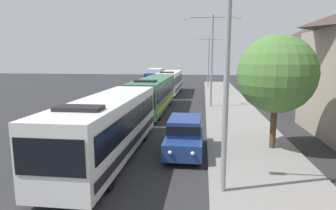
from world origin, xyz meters
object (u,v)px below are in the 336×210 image
(bus_lead, at_px, (109,125))
(box_truck_oncoming, at_px, (155,78))
(bus_second_in_line, at_px, (154,93))
(streetlamp_far, at_px, (209,58))
(white_suv, at_px, (185,134))
(bus_middle, at_px, (170,81))
(roadside_tree, at_px, (277,74))
(streetlamp_near, at_px, (227,62))
(streetlamp_mid, at_px, (212,52))

(bus_lead, relative_size, box_truck_oncoming, 1.61)
(bus_second_in_line, bearing_deg, streetlamp_far, 75.54)
(white_suv, distance_m, streetlamp_far, 32.86)
(bus_second_in_line, distance_m, bus_middle, 13.33)
(bus_lead, height_order, roadside_tree, roadside_tree)
(bus_second_in_line, relative_size, roadside_tree, 2.05)
(streetlamp_near, bearing_deg, bus_second_in_line, 108.57)
(box_truck_oncoming, relative_size, roadside_tree, 1.15)
(box_truck_oncoming, bearing_deg, bus_middle, -64.59)
(bus_middle, height_order, white_suv, bus_middle)
(white_suv, bearing_deg, streetlamp_far, 87.01)
(white_suv, xyz_separation_m, roadside_tree, (4.71, 1.06, 3.11))
(bus_lead, xyz_separation_m, box_truck_oncoming, (-3.30, 33.05, 0.01))
(streetlamp_near, relative_size, streetlamp_far, 0.96)
(bus_lead, height_order, bus_middle, same)
(streetlamp_mid, xyz_separation_m, roadside_tree, (3.01, -13.02, -1.36))
(box_truck_oncoming, distance_m, streetlamp_near, 37.50)
(bus_middle, bearing_deg, white_suv, -81.58)
(streetlamp_far, bearing_deg, white_suv, -92.99)
(bus_second_in_line, distance_m, white_suv, 12.24)
(box_truck_oncoming, xyz_separation_m, streetlamp_near, (8.70, -36.34, 3.16))
(white_suv, relative_size, streetlamp_far, 0.58)
(box_truck_oncoming, height_order, streetlamp_near, streetlamp_near)
(bus_middle, height_order, box_truck_oncoming, bus_middle)
(white_suv, height_order, streetlamp_far, streetlamp_far)
(bus_lead, height_order, streetlamp_far, streetlamp_far)
(bus_second_in_line, xyz_separation_m, streetlamp_far, (5.40, 20.94, 3.27))
(bus_second_in_line, xyz_separation_m, streetlamp_mid, (5.40, 2.44, 3.81))
(bus_lead, distance_m, box_truck_oncoming, 33.21)
(box_truck_oncoming, height_order, streetlamp_mid, streetlamp_mid)
(bus_lead, distance_m, bus_middle, 26.10)
(white_suv, distance_m, streetlamp_mid, 14.87)
(streetlamp_mid, bearing_deg, roadside_tree, -76.99)
(bus_second_in_line, height_order, streetlamp_near, streetlamp_near)
(bus_second_in_line, xyz_separation_m, bus_middle, (-0.00, 13.33, -0.00))
(white_suv, height_order, streetlamp_mid, streetlamp_mid)
(streetlamp_mid, relative_size, roadside_tree, 1.46)
(bus_lead, bearing_deg, roadside_tree, 14.60)
(box_truck_oncoming, bearing_deg, white_suv, -77.63)
(bus_second_in_line, bearing_deg, bus_middle, 90.00)
(bus_second_in_line, distance_m, roadside_tree, 13.73)
(roadside_tree, bearing_deg, white_suv, -167.26)
(bus_second_in_line, bearing_deg, white_suv, -72.38)
(box_truck_oncoming, distance_m, streetlamp_far, 9.32)
(roadside_tree, bearing_deg, box_truck_oncoming, 110.78)
(streetlamp_far, bearing_deg, streetlamp_mid, -90.00)
(box_truck_oncoming, xyz_separation_m, streetlamp_far, (8.70, 0.66, 3.27))
(bus_lead, relative_size, streetlamp_far, 1.42)
(bus_lead, xyz_separation_m, bus_middle, (0.00, 26.10, 0.00))
(streetlamp_far, relative_size, roadside_tree, 1.30)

